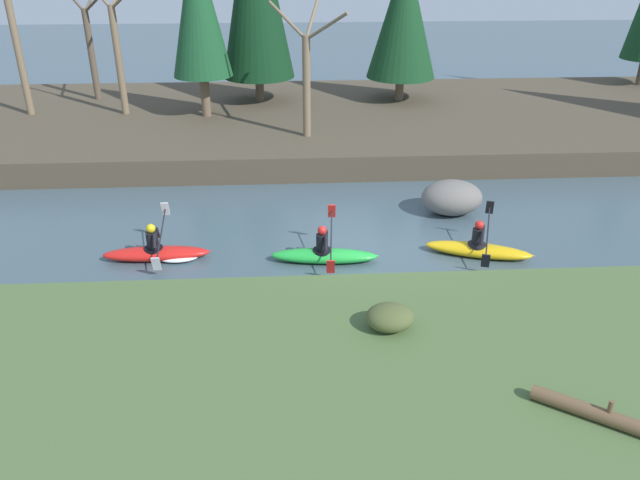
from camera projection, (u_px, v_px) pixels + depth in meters
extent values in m
plane|color=#425660|center=(365.00, 252.00, 16.41)|extent=(90.00, 90.00, 0.00)
cube|color=#4C6638|center=(415.00, 413.00, 10.35)|extent=(44.00, 7.94, 0.84)
cube|color=#4C4233|center=(333.00, 122.00, 25.92)|extent=(44.00, 11.66, 0.88)
cylinder|color=brown|center=(205.00, 96.00, 24.74)|extent=(0.36, 0.36, 1.60)
cone|color=#194C28|center=(198.00, 5.00, 23.21)|extent=(2.30, 2.30, 5.24)
cylinder|color=brown|center=(260.00, 89.00, 27.03)|extent=(0.36, 0.36, 1.05)
cylinder|color=brown|center=(399.00, 88.00, 27.24)|extent=(0.36, 0.36, 1.00)
cone|color=#143D1E|center=(404.00, 15.00, 25.87)|extent=(2.94, 2.94, 5.11)
cylinder|color=#7A664C|center=(17.00, 45.00, 24.14)|extent=(0.28, 0.28, 5.40)
cylinder|color=brown|center=(92.00, 55.00, 26.74)|extent=(0.28, 0.28, 3.79)
cylinder|color=brown|center=(96.00, 0.00, 25.24)|extent=(1.49, 1.28, 1.14)
cylinder|color=#7A664C|center=(119.00, 61.00, 24.47)|extent=(0.28, 0.28, 4.19)
cylinder|color=#7A664C|center=(307.00, 87.00, 21.90)|extent=(0.28, 0.28, 3.53)
cylinder|color=#7A664C|center=(288.00, 20.00, 21.35)|extent=(1.34, 1.15, 1.20)
cylinder|color=#7A664C|center=(326.00, 27.00, 20.51)|extent=(1.40, 1.20, 1.07)
cylinder|color=#7A664C|center=(312.00, 17.00, 21.53)|extent=(0.64, 1.50, 1.33)
ellipsoid|color=#4C562D|center=(390.00, 317.00, 11.71)|extent=(0.92, 0.76, 0.50)
ellipsoid|color=yellow|center=(478.00, 250.00, 16.15)|extent=(2.75, 1.40, 0.34)
cone|color=yellow|center=(528.00, 255.00, 15.86)|extent=(0.39, 0.30, 0.20)
cylinder|color=black|center=(477.00, 245.00, 16.09)|extent=(0.60, 0.60, 0.08)
cylinder|color=black|center=(478.00, 236.00, 15.98)|extent=(0.38, 0.38, 0.42)
sphere|color=red|center=(479.00, 225.00, 15.84)|extent=(0.29, 0.29, 0.23)
cylinder|color=black|center=(483.00, 230.00, 16.13)|extent=(0.15, 0.24, 0.35)
cylinder|color=black|center=(482.00, 238.00, 15.71)|extent=(0.15, 0.24, 0.35)
cylinder|color=black|center=(488.00, 233.00, 15.87)|extent=(0.62, 1.83, 0.65)
cube|color=black|center=(490.00, 207.00, 16.56)|extent=(0.24, 0.21, 0.41)
cube|color=black|center=(486.00, 261.00, 15.19)|extent=(0.24, 0.21, 0.41)
ellipsoid|color=green|center=(324.00, 256.00, 15.87)|extent=(2.74, 0.83, 0.34)
cone|color=green|center=(373.00, 256.00, 15.83)|extent=(0.37, 0.23, 0.20)
cylinder|color=black|center=(322.00, 251.00, 15.81)|extent=(0.52, 0.52, 0.08)
cylinder|color=black|center=(322.00, 242.00, 15.69)|extent=(0.32, 0.32, 0.42)
sphere|color=red|center=(322.00, 230.00, 15.55)|extent=(0.25, 0.25, 0.23)
cylinder|color=black|center=(326.00, 235.00, 15.87)|extent=(0.11, 0.23, 0.35)
cylinder|color=black|center=(326.00, 243.00, 15.44)|extent=(0.11, 0.23, 0.35)
cylinder|color=black|center=(331.00, 238.00, 15.63)|extent=(0.20, 1.91, 0.65)
cube|color=red|center=(332.00, 211.00, 16.34)|extent=(0.21, 0.17, 0.41)
cube|color=red|center=(331.00, 267.00, 14.92)|extent=(0.21, 0.17, 0.41)
ellipsoid|color=red|center=(156.00, 254.00, 15.98)|extent=(2.71, 0.63, 0.34)
cone|color=red|center=(205.00, 251.00, 16.05)|extent=(0.35, 0.20, 0.20)
cylinder|color=black|center=(154.00, 249.00, 15.91)|extent=(0.49, 0.49, 0.08)
cylinder|color=black|center=(152.00, 240.00, 15.80)|extent=(0.30, 0.30, 0.42)
sphere|color=yellow|center=(151.00, 228.00, 15.65)|extent=(0.23, 0.23, 0.23)
cylinder|color=black|center=(157.00, 233.00, 15.98)|extent=(0.09, 0.23, 0.35)
cylinder|color=black|center=(154.00, 241.00, 15.55)|extent=(0.09, 0.23, 0.35)
cylinder|color=black|center=(161.00, 235.00, 15.75)|extent=(0.06, 1.91, 0.65)
cube|color=white|center=(165.00, 209.00, 16.46)|extent=(0.20, 0.16, 0.41)
cube|color=white|center=(156.00, 264.00, 15.04)|extent=(0.20, 0.16, 0.41)
ellipsoid|color=white|center=(178.00, 256.00, 16.05)|extent=(1.11, 0.71, 0.18)
ellipsoid|color=slate|center=(452.00, 197.00, 18.44)|extent=(1.80, 1.41, 1.02)
cylinder|color=brown|center=(594.00, 413.00, 9.59)|extent=(1.69, 1.29, 0.24)
cylinder|color=brown|center=(611.00, 406.00, 9.39)|extent=(0.08, 0.08, 0.20)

